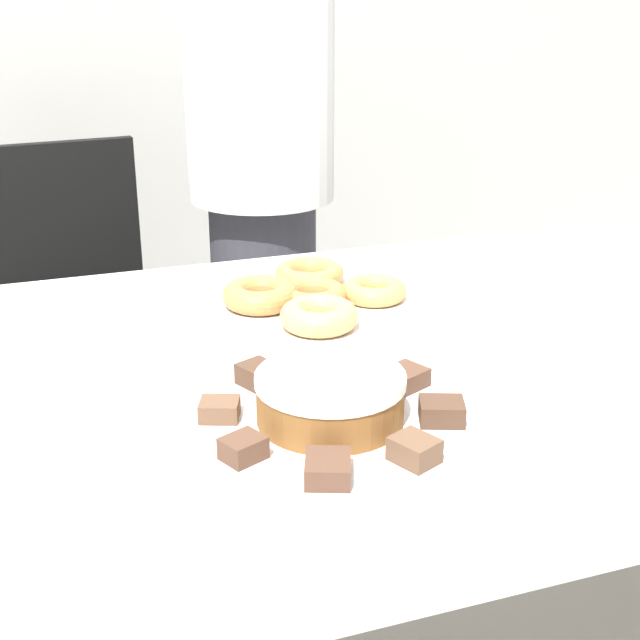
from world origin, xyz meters
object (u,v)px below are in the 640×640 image
Objects in this scene: person_standing at (261,166)px; plate_cake at (330,423)px; office_chair_left at (78,351)px; frosted_cake at (330,397)px; plate_donuts at (312,306)px.

person_standing is 1.03m from plate_cake.
office_chair_left reaches higher than frosted_cake.
person_standing reaches higher than plate_donuts.
frosted_cake reaches higher than plate_donuts.
frosted_cake is (0.00, 0.00, 0.03)m from plate_cake.
person_standing is 0.63m from office_chair_left.
plate_donuts is (0.11, 0.38, -0.00)m from plate_cake.
plate_donuts is (0.34, -0.75, 0.34)m from office_chair_left.
office_chair_left is 2.54× the size of plate_cake.
office_chair_left is 0.89m from plate_donuts.
plate_cake is at bearing -83.28° from office_chair_left.
office_chair_left is 1.21m from plate_cake.
person_standing reaches higher than office_chair_left.
plate_cake is 0.99× the size of plate_donuts.
plate_donuts is 0.40m from frosted_cake.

